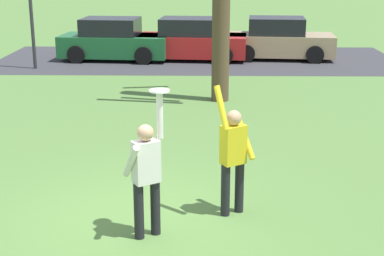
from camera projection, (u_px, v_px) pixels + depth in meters
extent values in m
plane|color=#567F3D|center=(136.00, 219.00, 8.77)|extent=(120.00, 120.00, 0.00)
cylinder|color=black|center=(139.00, 211.00, 8.07)|extent=(0.14, 0.14, 0.82)
cylinder|color=black|center=(155.00, 207.00, 8.20)|extent=(0.14, 0.14, 0.82)
cube|color=silver|center=(146.00, 162.00, 7.94)|extent=(0.42, 0.38, 0.60)
sphere|color=tan|center=(145.00, 133.00, 7.82)|extent=(0.23, 0.23, 0.23)
cylinder|color=silver|center=(131.00, 161.00, 7.81)|extent=(0.30, 0.44, 0.59)
cylinder|color=silver|center=(160.00, 115.00, 7.87)|extent=(0.09, 0.09, 0.66)
cylinder|color=black|center=(239.00, 187.00, 8.93)|extent=(0.14, 0.14, 0.82)
cylinder|color=black|center=(225.00, 190.00, 8.80)|extent=(0.14, 0.14, 0.82)
cube|color=gold|center=(233.00, 145.00, 8.66)|extent=(0.42, 0.38, 0.60)
sphere|color=tan|center=(234.00, 118.00, 8.55)|extent=(0.23, 0.23, 0.23)
cylinder|color=gold|center=(246.00, 139.00, 8.76)|extent=(0.30, 0.44, 0.59)
cylinder|color=gold|center=(221.00, 108.00, 8.38)|extent=(0.24, 0.32, 0.65)
cylinder|color=white|center=(159.00, 91.00, 7.77)|extent=(0.27, 0.27, 0.02)
cube|color=#1E6633|center=(115.00, 45.00, 22.17)|extent=(4.24, 2.15, 0.80)
cube|color=black|center=(111.00, 27.00, 21.98)|extent=(2.23, 1.81, 0.64)
cylinder|color=black|center=(152.00, 48.00, 22.98)|extent=(0.68, 0.28, 0.66)
cylinder|color=black|center=(144.00, 56.00, 21.24)|extent=(0.68, 0.28, 0.66)
cylinder|color=black|center=(90.00, 47.00, 23.23)|extent=(0.68, 0.28, 0.66)
cylinder|color=black|center=(76.00, 54.00, 21.50)|extent=(0.68, 0.28, 0.66)
cube|color=red|center=(192.00, 45.00, 22.20)|extent=(4.24, 2.15, 0.80)
cube|color=black|center=(188.00, 26.00, 22.01)|extent=(2.23, 1.81, 0.64)
cylinder|color=black|center=(226.00, 48.00, 23.01)|extent=(0.68, 0.28, 0.66)
cylinder|color=black|center=(224.00, 55.00, 21.27)|extent=(0.68, 0.28, 0.66)
cylinder|color=black|center=(163.00, 47.00, 23.26)|extent=(0.68, 0.28, 0.66)
cylinder|color=black|center=(156.00, 54.00, 21.53)|extent=(0.68, 0.28, 0.66)
cube|color=tan|center=(280.00, 45.00, 22.39)|extent=(4.24, 2.15, 0.80)
cube|color=black|center=(276.00, 26.00, 22.20)|extent=(2.23, 1.81, 0.64)
cylinder|color=black|center=(310.00, 47.00, 23.19)|extent=(0.68, 0.28, 0.66)
cylinder|color=black|center=(315.00, 55.00, 21.45)|extent=(0.68, 0.28, 0.66)
cylinder|color=black|center=(247.00, 46.00, 23.45)|extent=(0.68, 0.28, 0.66)
cylinder|color=black|center=(246.00, 53.00, 21.71)|extent=(0.68, 0.28, 0.66)
cube|color=#38383D|center=(197.00, 59.00, 22.39)|extent=(15.31, 6.40, 0.01)
cylinder|color=#2D2D33|center=(31.00, 11.00, 20.01)|extent=(0.12, 0.12, 4.00)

